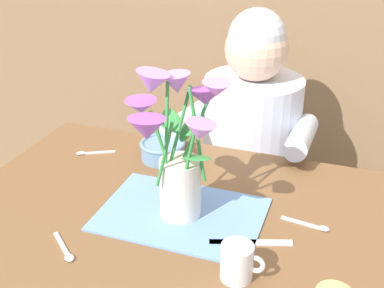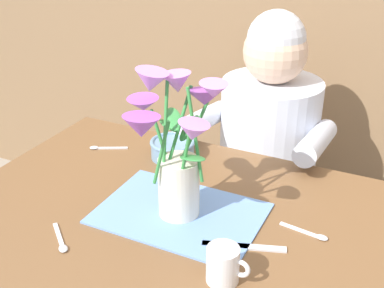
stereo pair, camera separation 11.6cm
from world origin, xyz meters
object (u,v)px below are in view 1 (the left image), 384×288
Objects in this scene: flower_vase at (177,146)px; dinner_knife at (251,243)px; ceramic_mug at (238,262)px; ceramic_bowl at (163,149)px; seated_person at (249,166)px.

flower_vase is 1.97× the size of dinner_knife.
ceramic_mug reaches higher than dinner_knife.
ceramic_bowl is 0.47m from dinner_knife.
dinner_knife is at bearing -76.13° from seated_person.
ceramic_mug is at bearing -40.26° from flower_vase.
seated_person is 0.72m from flower_vase.
ceramic_mug is (0.15, -0.78, 0.22)m from seated_person.
seated_person is at bearing 101.02° from ceramic_mug.
seated_person reaches higher than dinner_knife.
flower_vase is 2.75× the size of ceramic_bowl.
flower_vase reaches higher than ceramic_mug.
seated_person is 8.35× the size of ceramic_bowl.
flower_vase is at bearing 147.66° from dinner_knife.
seated_person reaches higher than ceramic_bowl.
dinner_knife is (0.20, -0.05, -0.19)m from flower_vase.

